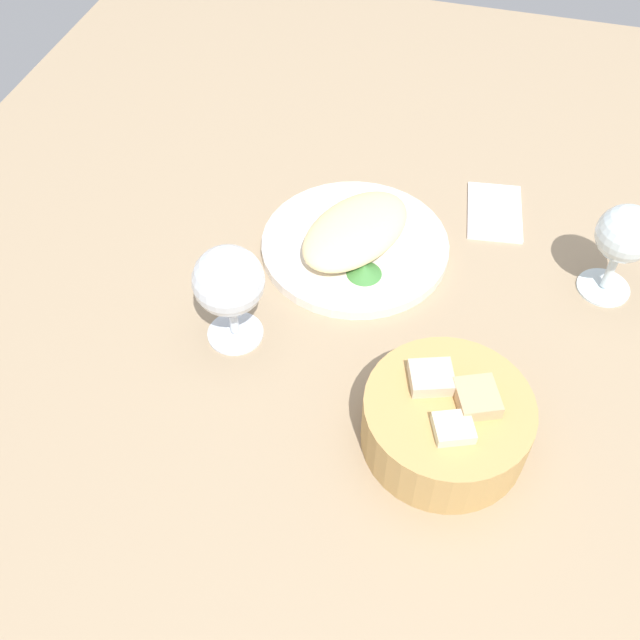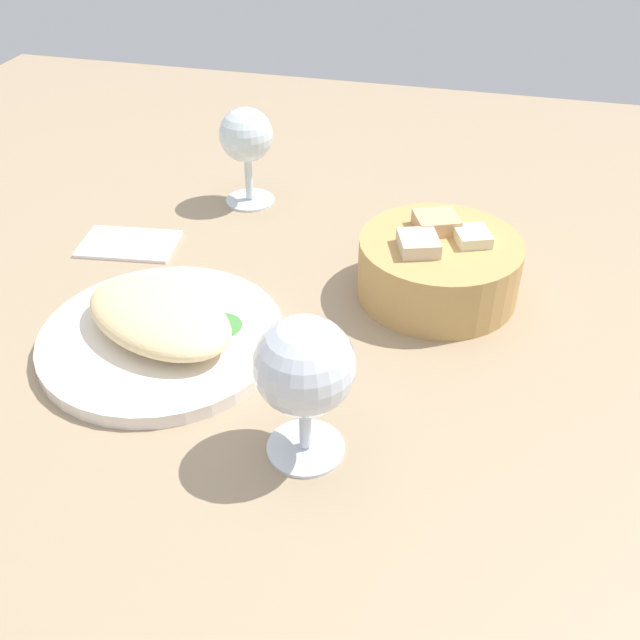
# 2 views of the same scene
# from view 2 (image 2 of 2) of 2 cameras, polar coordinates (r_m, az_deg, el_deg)

# --- Properties ---
(ground_plane) EXTENTS (1.40, 1.40, 0.02)m
(ground_plane) POSITION_cam_2_polar(r_m,az_deg,el_deg) (0.78, -7.01, 1.52)
(ground_plane) COLOR #9F8769
(plate) EXTENTS (0.23, 0.23, 0.01)m
(plate) POSITION_cam_2_polar(r_m,az_deg,el_deg) (0.71, -12.37, -1.40)
(plate) COLOR white
(plate) RESTS_ON ground_plane
(omelette) EXTENTS (0.19, 0.16, 0.04)m
(omelette) POSITION_cam_2_polar(r_m,az_deg,el_deg) (0.69, -12.64, 0.29)
(omelette) COLOR beige
(omelette) RESTS_ON plate
(lettuce_garnish) EXTENTS (0.04, 0.04, 0.01)m
(lettuce_garnish) POSITION_cam_2_polar(r_m,az_deg,el_deg) (0.70, -7.95, -0.04)
(lettuce_garnish) COLOR #3F8039
(lettuce_garnish) RESTS_ON plate
(bread_basket) EXTENTS (0.17, 0.17, 0.08)m
(bread_basket) POSITION_cam_2_polar(r_m,az_deg,el_deg) (0.75, 9.36, 4.27)
(bread_basket) COLOR tan
(bread_basket) RESTS_ON ground_plane
(wine_glass_near) EXTENTS (0.08, 0.08, 0.13)m
(wine_glass_near) POSITION_cam_2_polar(r_m,az_deg,el_deg) (0.54, -1.24, -4.02)
(wine_glass_near) COLOR silver
(wine_glass_near) RESTS_ON ground_plane
(wine_glass_far) EXTENTS (0.07, 0.07, 0.12)m
(wine_glass_far) POSITION_cam_2_polar(r_m,az_deg,el_deg) (0.92, -5.85, 13.96)
(wine_glass_far) COLOR silver
(wine_glass_far) RESTS_ON ground_plane
(folded_napkin) EXTENTS (0.12, 0.08, 0.01)m
(folded_napkin) POSITION_cam_2_polar(r_m,az_deg,el_deg) (0.87, -14.91, 5.95)
(folded_napkin) COLOR white
(folded_napkin) RESTS_ON ground_plane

